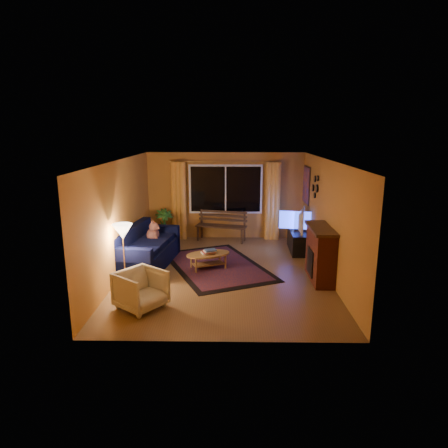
{
  "coord_description": "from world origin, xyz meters",
  "views": [
    {
      "loc": [
        0.15,
        -8.46,
        3.13
      ],
      "look_at": [
        0.0,
        0.3,
        1.05
      ],
      "focal_mm": 32.0,
      "sensor_mm": 36.0,
      "label": 1
    }
  ],
  "objects_px": {
    "sofa": "(147,247)",
    "coffee_table": "(208,261)",
    "armchair": "(141,288)",
    "tv_console": "(298,241)",
    "bench": "(221,233)",
    "floor_lamp": "(124,256)"
  },
  "relations": [
    {
      "from": "bench",
      "to": "tv_console",
      "type": "bearing_deg",
      "value": -9.86
    },
    {
      "from": "bench",
      "to": "coffee_table",
      "type": "distance_m",
      "value": 2.4
    },
    {
      "from": "sofa",
      "to": "coffee_table",
      "type": "bearing_deg",
      "value": -0.18
    },
    {
      "from": "armchair",
      "to": "bench",
      "type": "bearing_deg",
      "value": 21.33
    },
    {
      "from": "armchair",
      "to": "coffee_table",
      "type": "height_order",
      "value": "armchair"
    },
    {
      "from": "floor_lamp",
      "to": "coffee_table",
      "type": "relative_size",
      "value": 1.25
    },
    {
      "from": "sofa",
      "to": "tv_console",
      "type": "distance_m",
      "value": 3.94
    },
    {
      "from": "bench",
      "to": "tv_console",
      "type": "relative_size",
      "value": 1.12
    },
    {
      "from": "bench",
      "to": "coffee_table",
      "type": "height_order",
      "value": "bench"
    },
    {
      "from": "armchair",
      "to": "coffee_table",
      "type": "distance_m",
      "value": 2.36
    },
    {
      "from": "coffee_table",
      "to": "armchair",
      "type": "bearing_deg",
      "value": -117.33
    },
    {
      "from": "floor_lamp",
      "to": "tv_console",
      "type": "distance_m",
      "value": 4.68
    },
    {
      "from": "sofa",
      "to": "bench",
      "type": "bearing_deg",
      "value": 60.35
    },
    {
      "from": "sofa",
      "to": "coffee_table",
      "type": "relative_size",
      "value": 2.21
    },
    {
      "from": "bench",
      "to": "coffee_table",
      "type": "relative_size",
      "value": 1.41
    },
    {
      "from": "sofa",
      "to": "floor_lamp",
      "type": "relative_size",
      "value": 1.76
    },
    {
      "from": "sofa",
      "to": "tv_console",
      "type": "xyz_separation_m",
      "value": [
        3.73,
        1.24,
        -0.19
      ]
    },
    {
      "from": "tv_console",
      "to": "bench",
      "type": "bearing_deg",
      "value": 157.29
    },
    {
      "from": "bench",
      "to": "floor_lamp",
      "type": "relative_size",
      "value": 1.12
    },
    {
      "from": "tv_console",
      "to": "armchair",
      "type": "bearing_deg",
      "value": -131.78
    },
    {
      "from": "sofa",
      "to": "floor_lamp",
      "type": "height_order",
      "value": "floor_lamp"
    },
    {
      "from": "sofa",
      "to": "armchair",
      "type": "bearing_deg",
      "value": -72.95
    }
  ]
}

